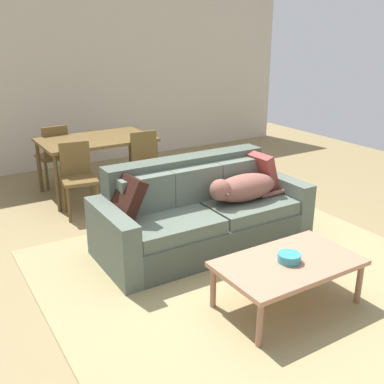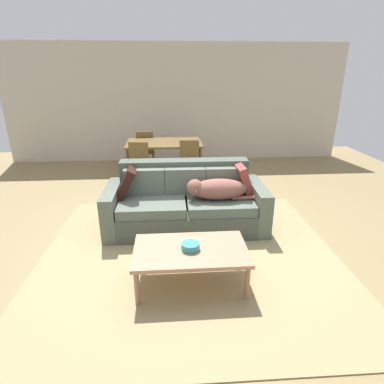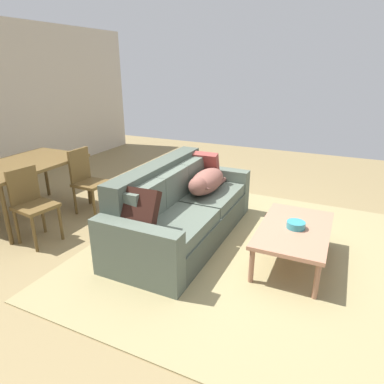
# 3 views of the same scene
# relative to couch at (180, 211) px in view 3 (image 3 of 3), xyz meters

# --- Properties ---
(ground_plane) EXTENTS (10.00, 10.00, 0.00)m
(ground_plane) POSITION_rel_couch_xyz_m (-0.00, -0.31, -0.34)
(ground_plane) COLOR olive
(area_rug) EXTENTS (3.56, 3.36, 0.01)m
(area_rug) POSITION_rel_couch_xyz_m (-0.00, -0.83, -0.33)
(area_rug) COLOR #9A8C5D
(area_rug) RESTS_ON ground
(couch) EXTENTS (2.19, 0.95, 0.90)m
(couch) POSITION_rel_couch_xyz_m (0.00, 0.00, 0.00)
(couch) COLOR #464F44
(couch) RESTS_ON ground
(dog_on_left_cushion) EXTENTS (0.95, 0.35, 0.29)m
(dog_on_left_cushion) POSITION_rel_couch_xyz_m (0.39, -0.17, 0.27)
(dog_on_left_cushion) COLOR brown
(dog_on_left_cushion) RESTS_ON couch
(throw_pillow_by_left_arm) EXTENTS (0.32, 0.45, 0.44)m
(throw_pillow_by_left_arm) POSITION_rel_couch_xyz_m (-0.81, 0.06, 0.32)
(throw_pillow_by_left_arm) COLOR black
(throw_pillow_by_left_arm) RESTS_ON couch
(throw_pillow_by_right_arm) EXTENTS (0.24, 0.44, 0.44)m
(throw_pillow_by_right_arm) POSITION_rel_couch_xyz_m (0.82, 0.05, 0.32)
(throw_pillow_by_right_arm) COLOR brown
(throw_pillow_by_right_arm) RESTS_ON couch
(coffee_table) EXTENTS (1.15, 0.69, 0.41)m
(coffee_table) POSITION_rel_couch_xyz_m (-0.02, -1.33, 0.03)
(coffee_table) COLOR tan
(coffee_table) RESTS_ON ground
(bowl_on_coffee_table) EXTENTS (0.19, 0.19, 0.07)m
(bowl_on_coffee_table) POSITION_rel_couch_xyz_m (-0.02, -1.34, 0.11)
(bowl_on_coffee_table) COLOR teal
(bowl_on_coffee_table) RESTS_ON coffee_table
(dining_table) EXTENTS (1.47, 0.95, 0.77)m
(dining_table) POSITION_rel_couch_xyz_m (-0.31, 2.13, 0.36)
(dining_table) COLOR brown
(dining_table) RESTS_ON ground
(dining_chair_near_left) EXTENTS (0.45, 0.45, 0.88)m
(dining_chair_near_left) POSITION_rel_couch_xyz_m (-0.79, 1.51, 0.16)
(dining_chair_near_left) COLOR brown
(dining_chair_near_left) RESTS_ON ground
(dining_chair_near_right) EXTENTS (0.41, 0.41, 0.90)m
(dining_chair_near_right) POSITION_rel_couch_xyz_m (0.16, 1.53, 0.15)
(dining_chair_near_right) COLOR brown
(dining_chair_near_right) RESTS_ON ground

